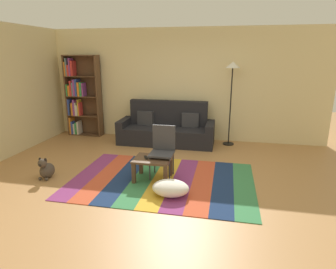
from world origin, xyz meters
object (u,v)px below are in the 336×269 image
tv_remote (146,157)px  folding_chair (163,147)px  dog (46,169)px  coffee_table (153,163)px  pouf (171,188)px  standing_lamp (232,76)px  bookshelf (80,97)px  couch (167,129)px

tv_remote → folding_chair: folding_chair is taller
dog → folding_chair: (1.96, 0.51, 0.37)m
coffee_table → pouf: coffee_table is taller
pouf → standing_lamp: 3.31m
bookshelf → tv_remote: bearing=-44.6°
bookshelf → dog: bookshelf is taller
couch → pouf: size_ratio=4.02×
couch → coffee_table: 2.15m
coffee_table → couch: bearing=95.5°
pouf → tv_remote: (-0.52, 0.50, 0.27)m
standing_lamp → tv_remote: 2.97m
couch → standing_lamp: (1.47, 0.18, 1.27)m
dog → folding_chair: size_ratio=0.44×
coffee_table → dog: (-1.82, -0.30, -0.15)m
couch → dog: 2.94m
couch → tv_remote: size_ratio=15.07×
coffee_table → dog: dog is taller
bookshelf → dog: bearing=-74.5°
coffee_table → folding_chair: (0.13, 0.21, 0.22)m
coffee_table → pouf: size_ratio=1.10×
bookshelf → tv_remote: (2.47, -2.44, -0.61)m
pouf → tv_remote: size_ratio=3.75×
coffee_table → dog: bearing=-170.6°
bookshelf → dog: (0.76, -2.73, -0.86)m
pouf → standing_lamp: bearing=73.3°
dog → standing_lamp: standing_lamp is taller
couch → tv_remote: bearing=-87.4°
pouf → coffee_table: bearing=129.0°
standing_lamp → tv_remote: size_ratio=12.86×
bookshelf → pouf: 4.29m
coffee_table → tv_remote: tv_remote is taller
dog → standing_lamp: bearing=40.4°
standing_lamp → tv_remote: standing_lamp is taller
couch → coffee_table: couch is taller
couch → folding_chair: 1.98m
pouf → tv_remote: bearing=136.4°
couch → folding_chair: size_ratio=2.51×
couch → bookshelf: bearing=173.2°
bookshelf → standing_lamp: bookshelf is taller
couch → folding_chair: (0.34, -1.94, 0.20)m
bookshelf → coffee_table: 3.61m
tv_remote → standing_lamp: bearing=32.2°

